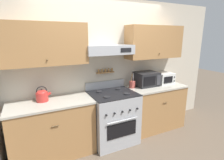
{
  "coord_description": "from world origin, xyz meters",
  "views": [
    {
      "loc": [
        -1.29,
        -2.35,
        1.88
      ],
      "look_at": [
        -0.02,
        0.25,
        1.16
      ],
      "focal_mm": 28.0,
      "sensor_mm": 36.0,
      "label": 1
    }
  ],
  "objects_px": {
    "toaster_oven": "(164,78)",
    "tea_kettle": "(42,95)",
    "utensil_crock": "(132,84)",
    "microwave": "(146,79)",
    "stove_range": "(113,117)"
  },
  "relations": [
    {
      "from": "tea_kettle",
      "to": "microwave",
      "type": "bearing_deg",
      "value": 0.52
    },
    {
      "from": "stove_range",
      "to": "toaster_oven",
      "type": "xyz_separation_m",
      "value": [
        1.3,
        0.16,
        0.55
      ]
    },
    {
      "from": "toaster_oven",
      "to": "tea_kettle",
      "type": "bearing_deg",
      "value": 179.96
    },
    {
      "from": "microwave",
      "to": "toaster_oven",
      "type": "height_order",
      "value": "microwave"
    },
    {
      "from": "utensil_crock",
      "to": "microwave",
      "type": "bearing_deg",
      "value": 3.0
    },
    {
      "from": "microwave",
      "to": "utensil_crock",
      "type": "xyz_separation_m",
      "value": [
        -0.34,
        -0.02,
        -0.07
      ]
    },
    {
      "from": "tea_kettle",
      "to": "utensil_crock",
      "type": "xyz_separation_m",
      "value": [
        1.64,
        0.0,
        -0.02
      ]
    },
    {
      "from": "microwave",
      "to": "utensil_crock",
      "type": "relative_size",
      "value": 1.59
    },
    {
      "from": "microwave",
      "to": "toaster_oven",
      "type": "relative_size",
      "value": 1.29
    },
    {
      "from": "microwave",
      "to": "tea_kettle",
      "type": "bearing_deg",
      "value": -179.48
    },
    {
      "from": "microwave",
      "to": "toaster_oven",
      "type": "xyz_separation_m",
      "value": [
        0.45,
        -0.02,
        -0.03
      ]
    },
    {
      "from": "toaster_oven",
      "to": "microwave",
      "type": "bearing_deg",
      "value": 177.54
    },
    {
      "from": "stove_range",
      "to": "microwave",
      "type": "distance_m",
      "value": 1.04
    },
    {
      "from": "microwave",
      "to": "toaster_oven",
      "type": "bearing_deg",
      "value": -2.46
    },
    {
      "from": "tea_kettle",
      "to": "utensil_crock",
      "type": "bearing_deg",
      "value": 0.0
    }
  ]
}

